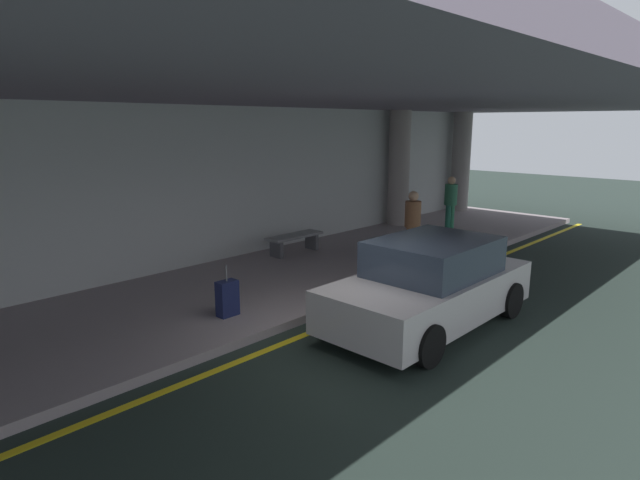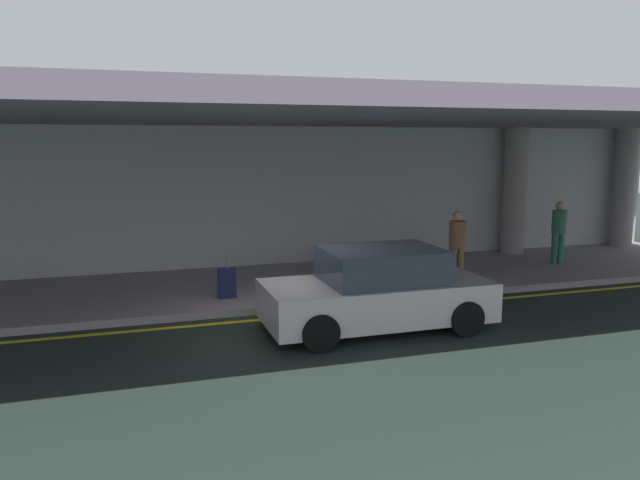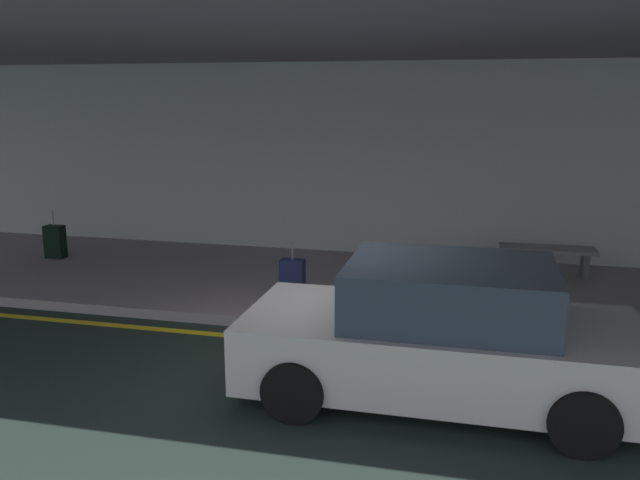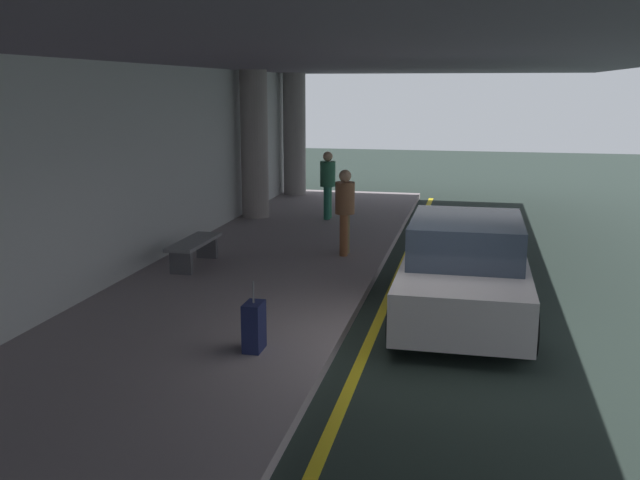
# 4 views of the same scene
# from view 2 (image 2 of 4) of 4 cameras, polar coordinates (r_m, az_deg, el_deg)

# --- Properties ---
(ground_plane) EXTENTS (60.00, 60.00, 0.00)m
(ground_plane) POSITION_cam_2_polar(r_m,az_deg,el_deg) (11.46, -2.38, -8.12)
(ground_plane) COLOR #212D28
(sidewalk) EXTENTS (26.00, 4.20, 0.15)m
(sidewalk) POSITION_cam_2_polar(r_m,az_deg,el_deg) (14.35, -5.66, -4.29)
(sidewalk) COLOR gray
(sidewalk) RESTS_ON ground
(lane_stripe_yellow) EXTENTS (26.00, 0.14, 0.01)m
(lane_stripe_yellow) POSITION_cam_2_polar(r_m,az_deg,el_deg) (12.06, -3.20, -7.22)
(lane_stripe_yellow) COLOR yellow
(lane_stripe_yellow) RESTS_ON ground
(support_column_left_mid) EXTENTS (0.68, 0.68, 3.65)m
(support_column_left_mid) POSITION_cam_2_polar(r_m,az_deg,el_deg) (18.84, 17.69, 4.38)
(support_column_left_mid) COLOR gray
(support_column_left_mid) RESTS_ON sidewalk
(support_column_center) EXTENTS (0.68, 0.68, 3.65)m
(support_column_center) POSITION_cam_2_polar(r_m,az_deg,el_deg) (21.40, 26.50, 4.38)
(support_column_center) COLOR gray
(support_column_center) RESTS_ON sidewalk
(ceiling_overhang) EXTENTS (28.00, 13.20, 0.30)m
(ceiling_overhang) POSITION_cam_2_polar(r_m,az_deg,el_deg) (13.48, -5.47, 11.45)
(ceiling_overhang) COLOR slate
(ceiling_overhang) RESTS_ON support_column_far_left
(terminal_back_wall) EXTENTS (26.00, 0.30, 3.80)m
(terminal_back_wall) POSITION_cam_2_polar(r_m,az_deg,el_deg) (16.24, -7.42, 3.78)
(terminal_back_wall) COLOR #B5B8B7
(terminal_back_wall) RESTS_ON ground
(car_silver) EXTENTS (4.10, 1.92, 1.50)m
(car_silver) POSITION_cam_2_polar(r_m,az_deg,el_deg) (11.20, 5.42, -4.77)
(car_silver) COLOR #BFB7B9
(car_silver) RESTS_ON ground
(traveler_with_luggage) EXTENTS (0.38, 0.38, 1.68)m
(traveler_with_luggage) POSITION_cam_2_polar(r_m,az_deg,el_deg) (17.55, 21.37, 1.03)
(traveler_with_luggage) COLOR #1F604B
(traveler_with_luggage) RESTS_ON sidewalk
(person_waiting_for_ride) EXTENTS (0.38, 0.38, 1.68)m
(person_waiting_for_ride) POSITION_cam_2_polar(r_m,az_deg,el_deg) (14.52, 12.67, -0.13)
(person_waiting_for_ride) COLOR brown
(person_waiting_for_ride) RESTS_ON sidewalk
(suitcase_upright_primary) EXTENTS (0.36, 0.22, 0.90)m
(suitcase_upright_primary) POSITION_cam_2_polar(r_m,az_deg,el_deg) (13.01, -8.67, -4.01)
(suitcase_upright_primary) COLOR #181F47
(suitcase_upright_primary) RESTS_ON sidewalk
(bench_metal) EXTENTS (1.60, 0.50, 0.48)m
(bench_metal) POSITION_cam_2_polar(r_m,az_deg,el_deg) (16.26, 3.57, -1.13)
(bench_metal) COLOR slate
(bench_metal) RESTS_ON sidewalk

